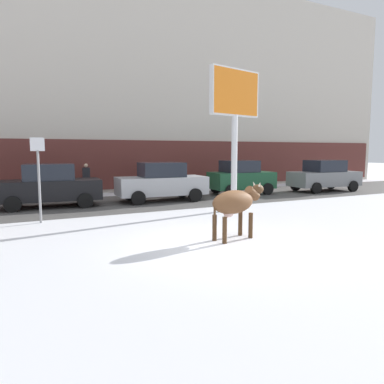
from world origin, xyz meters
TOP-DOWN VIEW (x-y plane):
  - ground_plane at (0.00, 0.00)m, footprint 120.00×120.00m
  - road_strip at (0.00, 8.32)m, footprint 60.00×5.60m
  - building_facade at (0.00, 15.81)m, footprint 44.00×6.10m
  - cow_brown at (0.54, 0.38)m, footprint 1.94×0.87m
  - billboard at (3.17, 4.44)m, footprint 2.50×0.74m
  - car_black_sedan at (-3.41, 8.63)m, footprint 4.31×2.21m
  - car_silver_sedan at (1.56, 8.24)m, footprint 4.31×2.21m
  - car_darkgreen_hatchback at (6.52, 8.85)m, footprint 3.61×2.12m
  - car_grey_sedan at (11.79, 7.88)m, footprint 4.31×2.21m
  - pedestrian_near_billboard at (-1.32, 11.54)m, footprint 0.36×0.24m
  - pedestrian_by_cars at (1.72, 11.54)m, footprint 0.36×0.24m
  - street_sign at (-4.01, 5.13)m, footprint 0.44×0.08m

SIDE VIEW (x-z plane):
  - ground_plane at x=0.00m, z-range 0.00..0.00m
  - road_strip at x=0.00m, z-range 0.00..0.01m
  - pedestrian_near_billboard at x=-1.32m, z-range 0.01..1.74m
  - pedestrian_by_cars at x=1.72m, z-range 0.01..1.74m
  - car_black_sedan at x=-3.41m, z-range -0.01..1.83m
  - car_silver_sedan at x=1.56m, z-range -0.01..1.83m
  - car_grey_sedan at x=11.79m, z-range -0.01..1.83m
  - car_darkgreen_hatchback at x=6.52m, z-range 0.00..1.86m
  - cow_brown at x=0.54m, z-range 0.22..1.76m
  - street_sign at x=-4.01m, z-range 0.26..3.08m
  - billboard at x=3.17m, z-range 1.53..7.09m
  - building_facade at x=0.00m, z-range -0.02..12.98m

